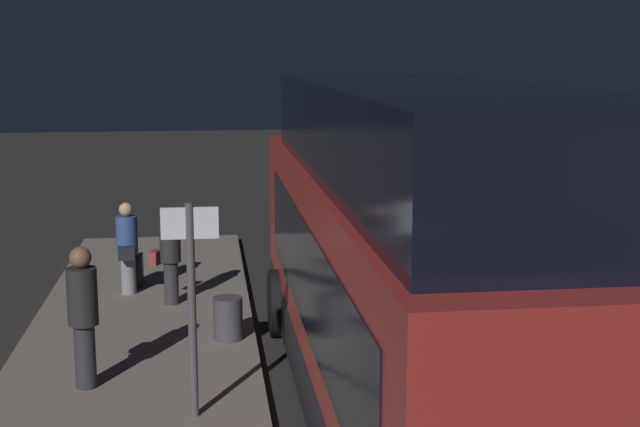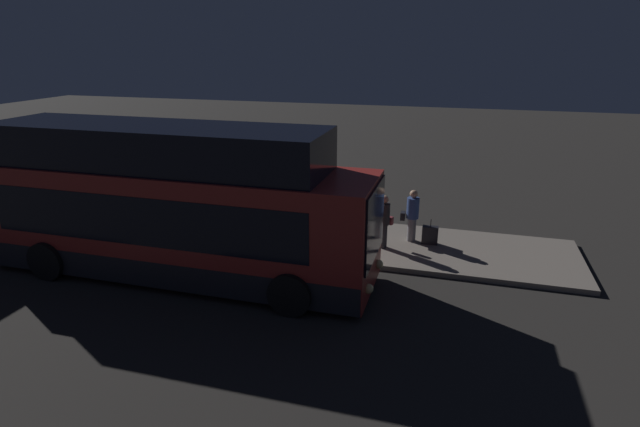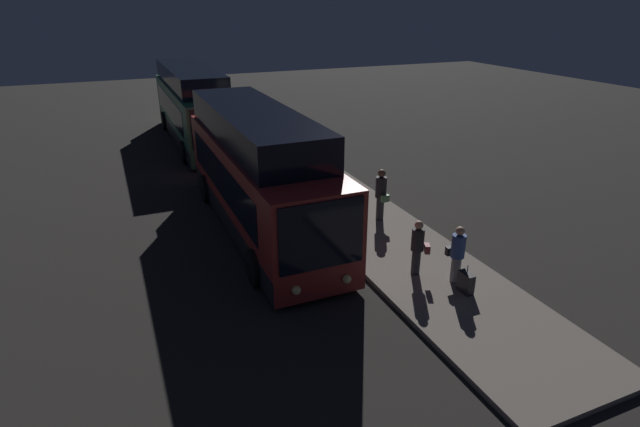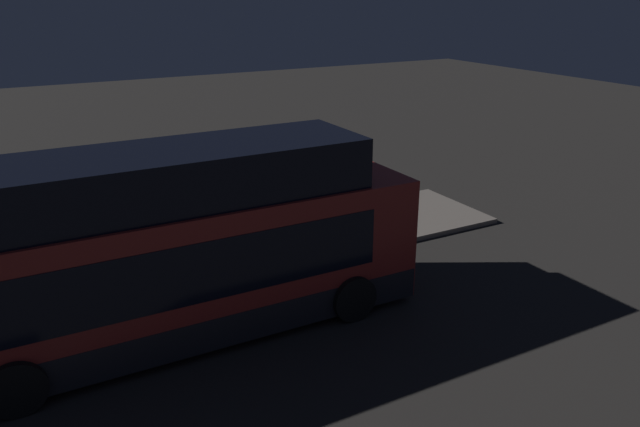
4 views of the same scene
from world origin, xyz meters
TOP-DOWN VIEW (x-y plane):
  - ground at (0.00, 0.00)m, footprint 80.00×80.00m
  - platform at (0.00, 3.36)m, footprint 20.00×3.52m
  - bus_lead at (-0.88, -0.07)m, footprint 10.71×2.86m
  - passenger_boarding at (0.54, 3.88)m, footprint 0.57×0.40m
  - passenger_waiting at (5.04, 3.71)m, footprint 0.56×0.39m
  - passenger_with_bags at (4.29, 2.94)m, footprint 0.50×0.61m
  - suitcase at (5.64, 3.61)m, footprint 0.48×0.22m
  - sign_post at (-0.58, 2.49)m, footprint 0.10×0.66m
  - trash_bin at (2.25, 2.02)m, footprint 0.44×0.44m

SIDE VIEW (x-z plane):
  - ground at x=0.00m, z-range 0.00..0.00m
  - platform at x=0.00m, z-range 0.00..0.15m
  - suitcase at x=5.64m, z-range 0.03..0.84m
  - trash_bin at x=2.25m, z-range 0.15..0.80m
  - passenger_waiting at x=5.04m, z-range 0.21..1.86m
  - passenger_with_bags at x=4.29m, z-range 0.22..1.86m
  - passenger_boarding at x=0.54m, z-range 0.23..2.09m
  - sign_post at x=-0.58m, z-range 0.44..3.01m
  - bus_lead at x=-0.88m, z-range -0.23..3.85m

